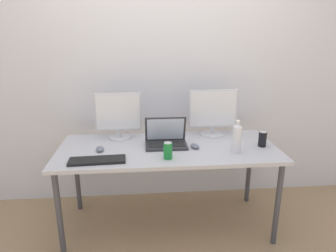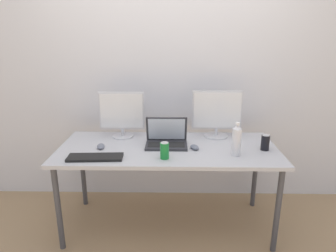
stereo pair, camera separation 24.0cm
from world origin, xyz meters
name	(u,v)px [view 2 (the right image)]	position (x,y,z in m)	size (l,w,h in m)	color
ground_plane	(168,224)	(0.00, 0.00, 0.00)	(16.00, 16.00, 0.00)	#9E7F5B
wall_back	(169,70)	(0.00, 0.59, 1.30)	(7.00, 0.08, 2.60)	silver
work_desk	(168,153)	(0.00, 0.00, 0.68)	(1.78, 0.77, 0.74)	#424247
monitor_left	(122,114)	(-0.41, 0.24, 0.95)	(0.40, 0.19, 0.41)	silver
monitor_center	(217,114)	(0.43, 0.27, 0.95)	(0.44, 0.21, 0.42)	silver
laptop_silver	(166,139)	(-0.01, 0.04, 0.79)	(0.34, 0.23, 0.23)	#2D2D33
keyboard_main	(95,157)	(-0.54, -0.25, 0.75)	(0.41, 0.14, 0.02)	black
mouse_by_keyboard	(101,146)	(-0.55, -0.04, 0.76)	(0.06, 0.11, 0.03)	slate
mouse_by_laptop	(195,147)	(0.21, -0.04, 0.76)	(0.06, 0.10, 0.03)	slate
water_bottle	(237,140)	(0.52, -0.16, 0.86)	(0.07, 0.07, 0.26)	silver
soda_can_near_keyboard	(265,142)	(0.78, -0.05, 0.80)	(0.07, 0.07, 0.13)	black
soda_can_by_laptop	(165,151)	(-0.02, -0.24, 0.80)	(0.07, 0.07, 0.13)	#197F33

